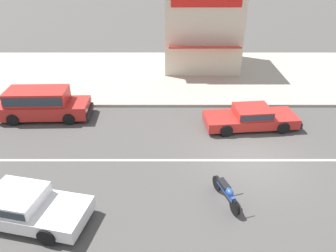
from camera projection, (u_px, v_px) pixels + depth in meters
The scene contains 8 objects.
ground_plane at pixel (253, 160), 13.86m from camera, with size 160.00×160.00×0.00m, color #4C4947.
lane_centre_stripe at pixel (253, 160), 13.85m from camera, with size 50.40×0.14×0.01m, color silver.
kerb_strip at pixel (220, 75), 22.68m from camera, with size 68.00×10.00×0.15m, color #ADA393.
sedan_red_0 at pixel (252, 117), 16.14m from camera, with size 4.74×2.10×1.06m.
sedan_white_2 at pixel (19, 205), 10.74m from camera, with size 4.92×2.63×1.06m.
minivan_red_4 at pixel (43, 103), 16.91m from camera, with size 4.66×1.94×1.56m.
motorcycle_0 at pixel (227, 192), 11.46m from camera, with size 0.83×1.84×0.80m.
shopfront_mid_block at pixel (202, 29), 23.13m from camera, with size 5.23×5.78×5.21m.
Camera 1 is at (-3.55, -11.39, 8.04)m, focal length 35.00 mm.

